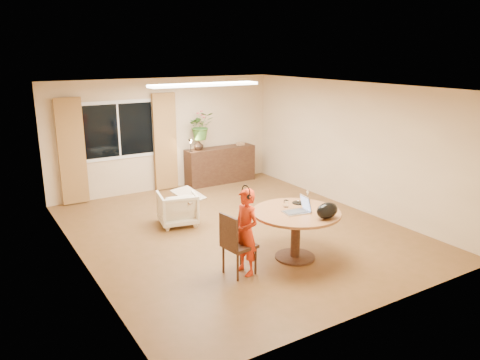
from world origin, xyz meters
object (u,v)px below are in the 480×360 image
Objects in this scene: dining_table at (296,221)px; sideboard at (220,165)px; child at (246,232)px; dining_chair at (239,244)px; armchair at (177,208)px.

sideboard is (1.16, 4.50, -0.17)m from dining_table.
child is 4.99m from sideboard.
dining_table is at bearing -7.83° from dining_chair.
child reaches higher than dining_chair.
dining_chair is at bearing 99.72° from armchair.
dining_table reaches higher than armchair.
dining_table is 1.97× the size of armchair.
dining_table is at bearing -104.47° from sideboard.
dining_chair is at bearing 179.90° from dining_table.
armchair is (-0.02, 2.38, -0.33)m from child.
armchair is at bearing 80.56° from dining_chair.
sideboard reaches higher than armchair.
child is at bearing -23.67° from dining_chair.
dining_table is 1.05m from dining_chair.
dining_table is at bearing 84.43° from child.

